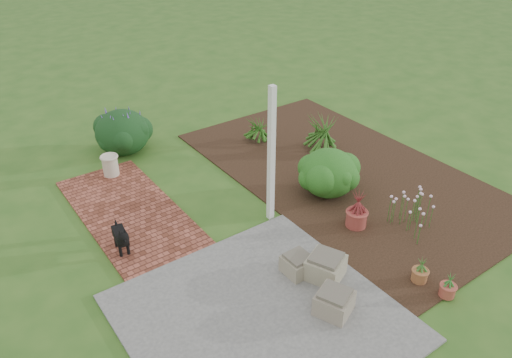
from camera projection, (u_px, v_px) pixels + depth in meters
ground at (260, 226)px, 8.76m from camera, size 80.00×80.00×0.00m
concrete_patio at (261, 317)px, 6.90m from camera, size 3.50×3.50×0.04m
brick_path at (129, 211)px, 9.12m from camera, size 1.60×3.50×0.04m
garden_bed at (343, 172)px, 10.34m from camera, size 4.00×7.00×0.03m
veranda_post at (271, 157)px, 8.33m from camera, size 0.10×0.10×2.50m
stone_trough_near at (334, 303)px, 6.90m from camera, size 0.61×0.61×0.31m
stone_trough_mid at (325, 268)px, 7.51m from camera, size 0.67×0.67×0.34m
stone_trough_far at (298, 265)px, 7.61m from camera, size 0.42×0.42×0.28m
black_dog at (121, 236)px, 7.93m from camera, size 0.23×0.61×0.52m
cream_ceramic_urn at (110, 166)px, 10.10m from camera, size 0.32×0.32×0.42m
evergreen_shrub at (329, 172)px, 9.41m from camera, size 1.42×1.42×0.92m
agapanthus_clump_back at (321, 130)px, 10.94m from camera, size 1.32×1.32×0.94m
agapanthus_clump_front at (257, 128)px, 11.36m from camera, size 0.90×0.90×0.68m
pink_flower_patch at (420, 212)px, 8.54m from camera, size 1.05×1.05×0.62m
terracotta_pot_bronze at (356, 219)px, 8.65m from camera, size 0.42×0.42×0.29m
terracotta_pot_small_left at (420, 275)px, 7.48m from camera, size 0.26×0.26×0.19m
terracotta_pot_small_right at (447, 290)px, 7.21m from camera, size 0.28×0.28×0.19m
purple_flowering_bush at (122, 131)px, 10.90m from camera, size 1.33×1.33×1.00m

